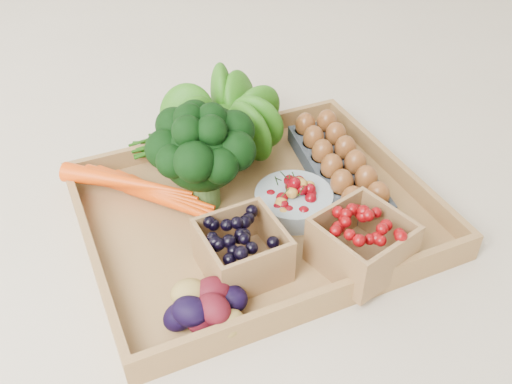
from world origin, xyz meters
name	(u,v)px	position (x,y,z in m)	size (l,w,h in m)	color
ground	(256,220)	(0.00, 0.00, 0.00)	(4.00, 4.00, 0.00)	beige
tray	(256,216)	(0.00, 0.00, 0.01)	(0.55, 0.45, 0.01)	#9C7341
carrots	(155,193)	(-0.15, 0.09, 0.04)	(0.23, 0.16, 0.05)	#E54307
lettuce	(223,115)	(0.02, 0.19, 0.09)	(0.16, 0.16, 0.16)	#19510C
broccoli	(203,172)	(-0.07, 0.06, 0.08)	(0.17, 0.17, 0.13)	black
cherry_bowl	(294,201)	(0.06, -0.02, 0.03)	(0.13, 0.13, 0.03)	#8C9EA5
egg_carton	(337,170)	(0.17, 0.03, 0.03)	(0.10, 0.27, 0.03)	#363D45
potatoes	(201,300)	(-0.16, -0.17, 0.05)	(0.14, 0.14, 0.08)	#400A13
punnet_blackberry	(242,250)	(-0.07, -0.11, 0.05)	(0.11, 0.11, 0.08)	black
punnet_raspberry	(362,243)	(0.09, -0.17, 0.06)	(0.12, 0.12, 0.08)	#6A0407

